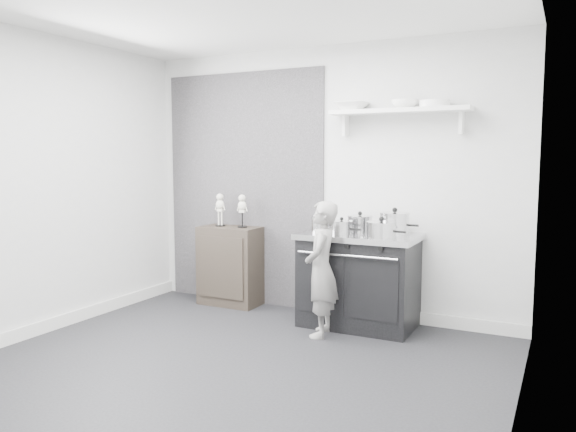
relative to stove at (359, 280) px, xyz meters
The scene contains 16 objects.
ground 1.62m from the stove, 108.71° to the right, with size 4.00×4.00×0.00m, color black.
room_shell 1.88m from the stove, 113.93° to the right, with size 4.02×3.62×2.71m.
wall_shelf 1.60m from the stove, 33.80° to the left, with size 1.30×0.26×0.24m.
stove is the anchor object (origin of this frame).
side_cabinet 1.52m from the stove, behind, with size 0.65×0.38×0.85m, color black.
child 0.50m from the stove, 115.01° to the right, with size 0.44×0.29×1.21m, color gray.
pot_front_left 0.62m from the stove, 168.96° to the right, with size 0.32×0.23×0.19m.
pot_back_left 0.53m from the stove, 107.26° to the left, with size 0.32×0.24×0.20m.
pot_back_right 0.63m from the stove, 14.00° to the left, with size 0.36×0.27×0.25m.
pot_front_right 0.61m from the stove, 34.35° to the right, with size 0.35×0.26×0.19m.
pot_front_center 0.54m from the stove, 126.97° to the right, with size 0.29×0.20×0.16m.
skeleton_full 1.75m from the stove, behind, with size 0.11×0.07×0.41m, color beige, non-canonical shape.
skeleton_torso 1.50m from the stove, behind, with size 0.11×0.07×0.40m, color beige, non-canonical shape.
bowl_large 1.65m from the stove, 130.17° to the left, with size 0.32×0.32×0.08m, color white.
bowl_small 1.68m from the stove, 28.83° to the left, with size 0.24×0.24×0.08m, color white.
plate_stack 1.75m from the stove, 17.28° to the left, with size 0.27×0.27×0.06m, color white.
Camera 1 is at (2.24, -3.47, 1.60)m, focal length 35.00 mm.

